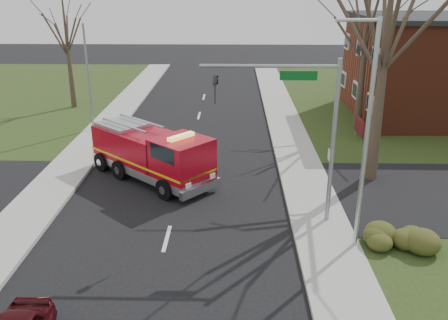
{
  "coord_description": "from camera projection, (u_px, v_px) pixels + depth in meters",
  "views": [
    {
      "loc": [
        2.58,
        -16.19,
        9.49
      ],
      "look_at": [
        2.17,
        3.48,
        2.0
      ],
      "focal_mm": 38.0,
      "sensor_mm": 36.0,
      "label": 1
    }
  ],
  "objects": [
    {
      "name": "bare_tree_far",
      "position": [
        367.0,
        31.0,
        30.05
      ],
      "size": [
        5.25,
        5.25,
        10.5
      ],
      "color": "#3A2F22",
      "rests_on": "ground"
    },
    {
      "name": "sidewalk_left",
      "position": [
        10.0,
        235.0,
        18.65
      ],
      "size": [
        2.4,
        80.0,
        0.15
      ],
      "primitive_type": "cube",
      "color": "#969791",
      "rests_on": "ground"
    },
    {
      "name": "hedge_corner",
      "position": [
        409.0,
        241.0,
        17.24
      ],
      "size": [
        2.8,
        2.0,
        0.9
      ],
      "primitive_type": "ellipsoid",
      "color": "#343A15",
      "rests_on": "lawn_right"
    },
    {
      "name": "traffic_signal_mast",
      "position": [
        302.0,
        113.0,
        18.18
      ],
      "size": [
        5.29,
        0.18,
        6.8
      ],
      "color": "gray",
      "rests_on": "ground"
    },
    {
      "name": "fire_engine",
      "position": [
        152.0,
        155.0,
        23.71
      ],
      "size": [
        6.82,
        6.47,
        2.83
      ],
      "rotation": [
        0.0,
        0.0,
        0.84
      ],
      "color": "#A20716",
      "rests_on": "ground"
    },
    {
      "name": "bare_tree_left",
      "position": [
        66.0,
        36.0,
        35.46
      ],
      "size": [
        4.5,
        4.5,
        9.0
      ],
      "color": "#3A2F22",
      "rests_on": "ground"
    },
    {
      "name": "ground",
      "position": [
        167.0,
        239.0,
        18.56
      ],
      "size": [
        120.0,
        120.0,
        0.0
      ],
      "primitive_type": "plane",
      "color": "black",
      "rests_on": "ground"
    },
    {
      "name": "health_center_sign",
      "position": [
        359.0,
        127.0,
        29.72
      ],
      "size": [
        0.12,
        2.0,
        1.4
      ],
      "color": "#531315",
      "rests_on": "ground"
    },
    {
      "name": "streetlight_pole",
      "position": [
        365.0,
        133.0,
        16.33
      ],
      "size": [
        1.48,
        0.16,
        8.4
      ],
      "color": "#B7BABF",
      "rests_on": "ground"
    },
    {
      "name": "sidewalk_right",
      "position": [
        326.0,
        239.0,
        18.41
      ],
      "size": [
        2.4,
        80.0,
        0.15
      ],
      "primitive_type": "cube",
      "color": "#969791",
      "rests_on": "ground"
    },
    {
      "name": "utility_pole_far",
      "position": [
        88.0,
        79.0,
        30.53
      ],
      "size": [
        0.14,
        0.14,
        7.0
      ],
      "primitive_type": "cylinder",
      "color": "gray",
      "rests_on": "ground"
    },
    {
      "name": "bare_tree_near",
      "position": [
        388.0,
        29.0,
        21.34
      ],
      "size": [
        6.0,
        6.0,
        12.0
      ],
      "color": "#3A2F22",
      "rests_on": "ground"
    }
  ]
}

